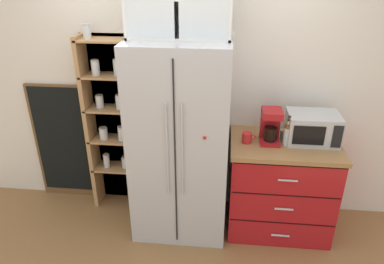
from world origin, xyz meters
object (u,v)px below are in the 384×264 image
at_px(mug_sage, 285,135).
at_px(coffee_maker, 271,125).
at_px(microwave, 312,128).
at_px(chalkboard_menu, 63,143).
at_px(refrigerator, 181,141).
at_px(bottle_amber, 288,132).
at_px(bottle_clear, 287,134).
at_px(mug_red, 247,137).

bearing_deg(mug_sage, coffee_maker, -157.38).
distance_m(microwave, chalkboard_menu, 2.49).
height_order(refrigerator, bottle_amber, refrigerator).
xyz_separation_m(microwave, bottle_amber, (-0.22, -0.10, -0.01)).
relative_size(refrigerator, bottle_clear, 7.50).
xyz_separation_m(coffee_maker, mug_red, (-0.20, -0.04, -0.11)).
bearing_deg(bottle_amber, coffee_maker, 158.37).
xyz_separation_m(coffee_maker, chalkboard_menu, (-2.08, 0.28, -0.43)).
height_order(mug_sage, chalkboard_menu, chalkboard_menu).
bearing_deg(mug_red, refrigerator, -179.42).
bearing_deg(coffee_maker, bottle_amber, -21.63).
distance_m(coffee_maker, bottle_amber, 0.16).
height_order(bottle_amber, bottle_clear, bottle_amber).
bearing_deg(bottle_clear, bottle_amber, -90.00).
relative_size(bottle_amber, chalkboard_menu, 0.21).
relative_size(mug_red, bottle_amber, 0.45).
bearing_deg(microwave, mug_sage, 175.30).
bearing_deg(mug_red, bottle_amber, -3.15).
distance_m(refrigerator, bottle_clear, 0.93).
height_order(microwave, coffee_maker, coffee_maker).
distance_m(microwave, mug_sage, 0.24).
height_order(mug_red, mug_sage, mug_red).
bearing_deg(chalkboard_menu, bottle_clear, -8.73).
height_order(refrigerator, mug_sage, refrigerator).
relative_size(microwave, mug_red, 3.60).
bearing_deg(bottle_clear, microwave, 23.80).
distance_m(coffee_maker, mug_sage, 0.19).
relative_size(mug_sage, bottle_amber, 0.42).
relative_size(coffee_maker, mug_red, 2.53).
bearing_deg(refrigerator, chalkboard_menu, 165.78).
xyz_separation_m(microwave, mug_red, (-0.56, -0.08, -0.08)).
bearing_deg(mug_sage, refrigerator, -173.60).
bearing_deg(bottle_clear, mug_red, 176.88).
bearing_deg(refrigerator, mug_red, 0.58).
xyz_separation_m(bottle_amber, bottle_clear, (0.00, 0.00, -0.02)).
bearing_deg(microwave, bottle_clear, -156.20).
bearing_deg(bottle_amber, microwave, 23.83).
xyz_separation_m(coffee_maker, bottle_clear, (0.14, -0.06, -0.05)).
xyz_separation_m(refrigerator, bottle_amber, (0.93, -0.01, 0.13)).
bearing_deg(mug_red, microwave, 8.07).
distance_m(microwave, bottle_clear, 0.25).
height_order(mug_red, chalkboard_menu, chalkboard_menu).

